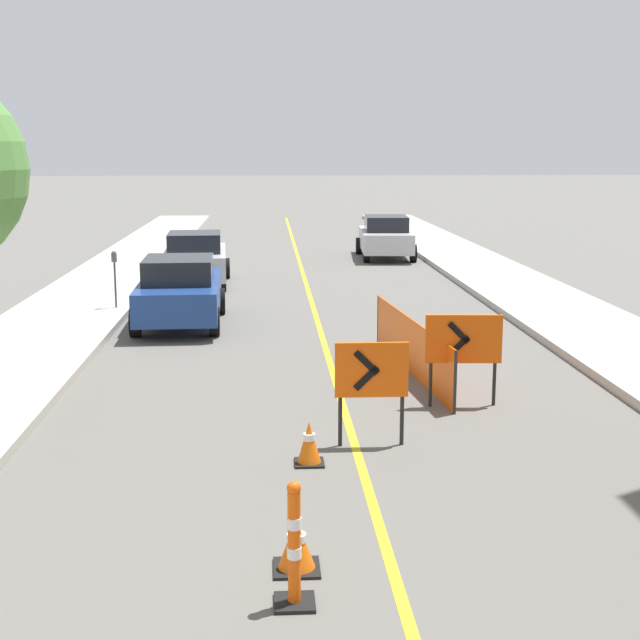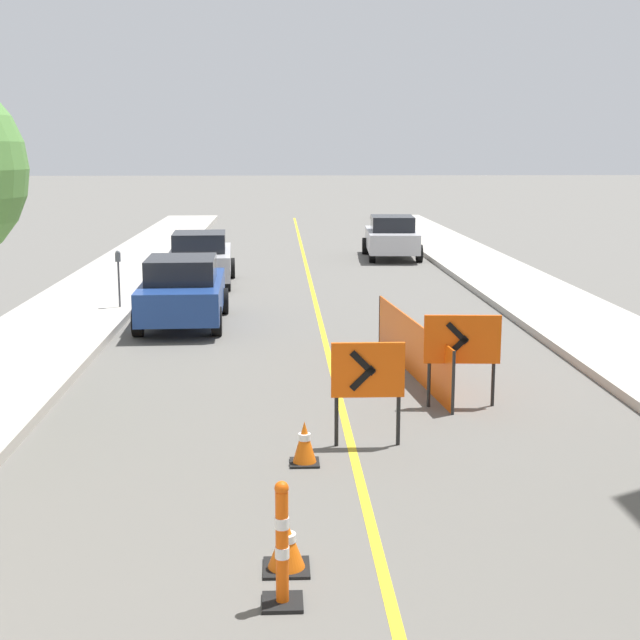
# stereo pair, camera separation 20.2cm
# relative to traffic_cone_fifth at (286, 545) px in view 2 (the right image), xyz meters

# --- Properties ---
(lane_stripe) EXTENTS (0.12, 58.61, 0.01)m
(lane_stripe) POSITION_rel_traffic_cone_fifth_xyz_m (0.93, 16.14, -0.25)
(lane_stripe) COLOR gold
(lane_stripe) RESTS_ON ground_plane
(sidewalk_left) EXTENTS (2.91, 58.61, 0.17)m
(sidewalk_left) POSITION_rel_traffic_cone_fifth_xyz_m (-5.09, 16.14, -0.17)
(sidewalk_left) COLOR #ADA89E
(sidewalk_left) RESTS_ON ground_plane
(sidewalk_right) EXTENTS (2.91, 58.61, 0.17)m
(sidewalk_right) POSITION_rel_traffic_cone_fifth_xyz_m (6.94, 16.14, -0.17)
(sidewalk_right) COLOR #ADA89E
(sidewalk_right) RESTS_ON ground_plane
(traffic_cone_fifth) EXTENTS (0.45, 0.45, 0.51)m
(traffic_cone_fifth) POSITION_rel_traffic_cone_fifth_xyz_m (0.00, 0.00, 0.00)
(traffic_cone_fifth) COLOR black
(traffic_cone_fifth) RESTS_ON ground_plane
(traffic_cone_farthest) EXTENTS (0.38, 0.38, 0.57)m
(traffic_cone_farthest) POSITION_rel_traffic_cone_fifth_xyz_m (0.26, 2.94, 0.03)
(traffic_cone_farthest) COLOR black
(traffic_cone_farthest) RESTS_ON ground_plane
(delineator_post_rear) EXTENTS (0.37, 0.37, 1.16)m
(delineator_post_rear) POSITION_rel_traffic_cone_fifth_xyz_m (-0.04, -0.67, 0.25)
(delineator_post_rear) COLOR black
(delineator_post_rear) RESTS_ON ground_plane
(arrow_barricade_primary) EXTENTS (1.00, 0.09, 1.45)m
(arrow_barricade_primary) POSITION_rel_traffic_cone_fifth_xyz_m (1.14, 3.64, 0.75)
(arrow_barricade_primary) COLOR #EF560C
(arrow_barricade_primary) RESTS_ON ground_plane
(arrow_barricade_secondary) EXTENTS (1.20, 0.14, 1.47)m
(arrow_barricade_secondary) POSITION_rel_traffic_cone_fifth_xyz_m (2.81, 5.46, 0.78)
(arrow_barricade_secondary) COLOR #EF560C
(arrow_barricade_secondary) RESTS_ON ground_plane
(safety_mesh_fence) EXTENTS (0.58, 5.25, 1.01)m
(safety_mesh_fence) POSITION_rel_traffic_cone_fifth_xyz_m (2.33, 7.62, 0.25)
(safety_mesh_fence) COLOR #EF560C
(safety_mesh_fence) RESTS_ON ground_plane
(parked_car_curb_near) EXTENTS (1.95, 4.35, 1.59)m
(parked_car_curb_near) POSITION_rel_traffic_cone_fifth_xyz_m (-2.27, 12.44, 0.55)
(parked_car_curb_near) COLOR navy
(parked_car_curb_near) RESTS_ON ground_plane
(parked_car_curb_mid) EXTENTS (2.00, 4.38, 1.59)m
(parked_car_curb_mid) POSITION_rel_traffic_cone_fifth_xyz_m (-2.40, 18.73, 0.55)
(parked_car_curb_mid) COLOR #B7B7BC
(parked_car_curb_mid) RESTS_ON ground_plane
(parked_car_curb_far) EXTENTS (2.04, 4.40, 1.59)m
(parked_car_curb_far) POSITION_rel_traffic_cone_fifth_xyz_m (4.20, 25.14, 0.55)
(parked_car_curb_far) COLOR #B7B7BC
(parked_car_curb_far) RESTS_ON ground_plane
(parking_meter_far_curb) EXTENTS (0.12, 0.11, 1.41)m
(parking_meter_far_curb) POSITION_rel_traffic_cone_fifth_xyz_m (-3.99, 13.92, 0.91)
(parking_meter_far_curb) COLOR #4C4C51
(parking_meter_far_curb) RESTS_ON sidewalk_left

